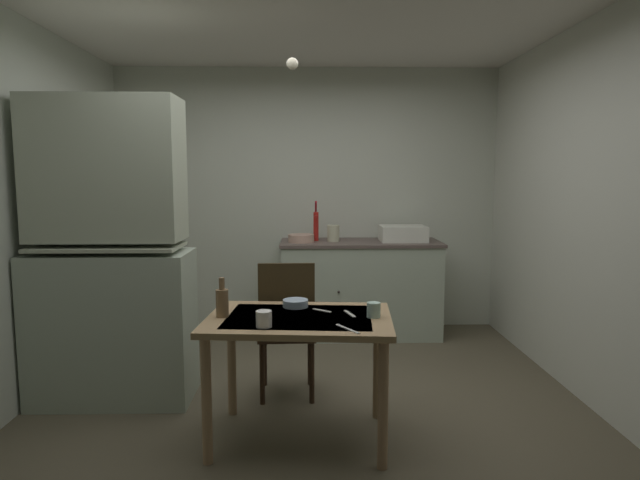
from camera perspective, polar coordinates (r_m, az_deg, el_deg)
name	(u,v)px	position (r m, az deg, el deg)	size (l,w,h in m)	color
ground_plane	(309,407)	(3.90, -1.20, -16.91)	(5.05, 5.05, 0.00)	brown
wall_back	(308,200)	(5.65, -1.27, 4.22)	(3.92, 0.10, 2.63)	beige
wall_left	(4,214)	(4.08, -29.96, 2.31)	(0.10, 4.15, 2.63)	beige
wall_right	(605,213)	(4.08, 27.43, 2.46)	(0.10, 4.15, 2.63)	beige
hutch_cabinet	(111,262)	(4.02, -20.88, -2.15)	(1.08, 0.51, 2.08)	#A9B7A2
counter_cabinet	(360,288)	(5.42, 4.20, -4.99)	(1.55, 0.64, 0.93)	#A9B7A2
sink_basin	(403,233)	(5.39, 8.62, 0.70)	(0.44, 0.34, 0.15)	white
hand_pump	(316,224)	(5.34, -0.39, 1.71)	(0.05, 0.27, 0.39)	#B21E19
mixing_bowl_counter	(301,238)	(5.26, -1.94, 0.18)	(0.25, 0.25, 0.07)	tan
stoneware_crock	(334,233)	(5.30, 1.42, 0.70)	(0.12, 0.12, 0.16)	beige
dining_table	(300,334)	(3.26, -2.12, -9.69)	(1.12, 0.83, 0.75)	tan
chair_far_side	(287,327)	(3.88, -3.43, -9.01)	(0.41, 0.41, 0.98)	#39271A
serving_bowl_wide	(296,303)	(3.46, -2.52, -6.57)	(0.16, 0.16, 0.05)	#9EB2C6
teacup_cream	(374,310)	(3.22, 5.63, -7.22)	(0.08, 0.08, 0.09)	#ADD1C1
teacup_mint	(264,319)	(3.02, -5.80, -8.15)	(0.09, 0.09, 0.09)	white
glass_bottle	(223,302)	(3.26, -10.07, -6.31)	(0.07, 0.07, 0.23)	olive
table_knife	(348,329)	(2.98, 2.92, -9.19)	(0.21, 0.02, 0.01)	silver
teaspoon_near_bowl	(323,311)	(3.36, 0.26, -7.32)	(0.13, 0.02, 0.01)	beige
teaspoon_by_cup	(350,314)	(3.29, 3.14, -7.65)	(0.16, 0.02, 0.01)	beige
pendant_bulb	(293,64)	(3.88, -2.85, 17.80)	(0.08, 0.08, 0.08)	#F9EFCC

